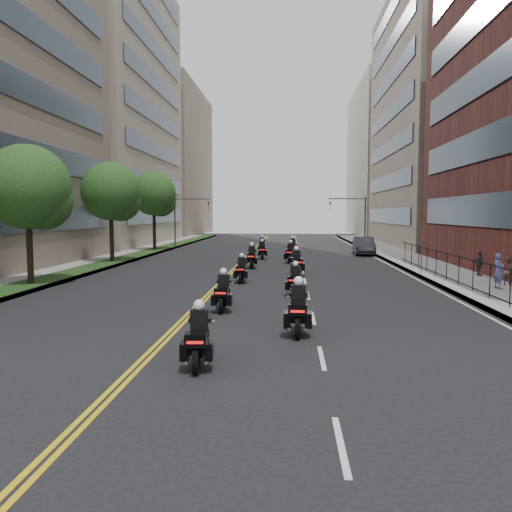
{
  "coord_description": "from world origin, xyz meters",
  "views": [
    {
      "loc": [
        2.34,
        -13.05,
        3.84
      ],
      "look_at": [
        0.5,
        13.85,
        1.51
      ],
      "focal_mm": 35.0,
      "sensor_mm": 36.0,
      "label": 1
    }
  ],
  "objects": [
    {
      "name": "ground",
      "position": [
        0.0,
        0.0,
        0.0
      ],
      "size": [
        160.0,
        160.0,
        0.0
      ],
      "primitive_type": "plane",
      "color": "black",
      "rests_on": "ground"
    },
    {
      "name": "sidewalk_right",
      "position": [
        12.0,
        25.0,
        0.07
      ],
      "size": [
        4.0,
        90.0,
        0.15
      ],
      "primitive_type": "cube",
      "color": "gray",
      "rests_on": "ground"
    },
    {
      "name": "sidewalk_left",
      "position": [
        -12.0,
        25.0,
        0.07
      ],
      "size": [
        4.0,
        90.0,
        0.15
      ],
      "primitive_type": "cube",
      "color": "gray",
      "rests_on": "ground"
    },
    {
      "name": "grass_strip",
      "position": [
        -11.2,
        25.0,
        0.17
      ],
      "size": [
        2.0,
        90.0,
        0.04
      ],
      "primitive_type": "cube",
      "color": "#1B3E16",
      "rests_on": "sidewalk_left"
    },
    {
      "name": "building_right_tan",
      "position": [
        21.48,
        48.0,
        15.0
      ],
      "size": [
        15.11,
        28.0,
        30.0
      ],
      "color": "#796958",
      "rests_on": "ground"
    },
    {
      "name": "building_right_far",
      "position": [
        21.5,
        78.0,
        13.0
      ],
      "size": [
        15.0,
        28.0,
        26.0
      ],
      "primitive_type": "cube",
      "color": "#A89A88",
      "rests_on": "ground"
    },
    {
      "name": "building_left_mid",
      "position": [
        -21.98,
        48.0,
        17.0
      ],
      "size": [
        16.11,
        28.0,
        34.0
      ],
      "color": "#A89A88",
      "rests_on": "ground"
    },
    {
      "name": "building_left_far",
      "position": [
        -22.0,
        78.0,
        13.0
      ],
      "size": [
        16.0,
        28.0,
        26.0
      ],
      "primitive_type": "cube",
      "color": "#796958",
      "rests_on": "ground"
    },
    {
      "name": "iron_fence",
      "position": [
        11.0,
        12.0,
        0.9
      ],
      "size": [
        0.05,
        28.0,
        1.5
      ],
      "color": "black",
      "rests_on": "sidewalk_right"
    },
    {
      "name": "street_trees",
      "position": [
        -11.05,
        18.61,
        5.13
      ],
      "size": [
        4.4,
        38.4,
        7.98
      ],
      "color": "black",
      "rests_on": "ground"
    },
    {
      "name": "traffic_signal_right",
      "position": [
        9.54,
        42.0,
        3.7
      ],
      "size": [
        4.09,
        0.2,
        5.6
      ],
      "color": "#3F3F44",
      "rests_on": "ground"
    },
    {
      "name": "traffic_signal_left",
      "position": [
        -9.54,
        42.0,
        3.7
      ],
      "size": [
        4.09,
        0.2,
        5.6
      ],
      "color": "#3F3F44",
      "rests_on": "ground"
    },
    {
      "name": "motorcycle_0",
      "position": [
        0.06,
        -0.86,
        0.66
      ],
      "size": [
        0.6,
        2.25,
        1.66
      ],
      "rotation": [
        0.0,
        0.0,
        0.08
      ],
      "color": "black",
      "rests_on": "ground"
    },
    {
      "name": "motorcycle_1",
      "position": [
        2.61,
        2.69,
        0.72
      ],
      "size": [
        0.58,
        2.46,
        1.82
      ],
      "rotation": [
        0.0,
        0.0,
        -0.03
      ],
      "color": "black",
      "rests_on": "ground"
    },
    {
      "name": "motorcycle_2",
      "position": [
        -0.28,
        6.28,
        0.66
      ],
      "size": [
        0.53,
        2.27,
        1.67
      ],
      "rotation": [
        0.0,
        0.0,
        0.03
      ],
      "color": "black",
      "rests_on": "ground"
    },
    {
      "name": "motorcycle_3",
      "position": [
        2.59,
        10.31,
        0.63
      ],
      "size": [
        0.64,
        2.14,
        1.58
      ],
      "rotation": [
        0.0,
        0.0,
        -0.13
      ],
      "color": "black",
      "rests_on": "ground"
    },
    {
      "name": "motorcycle_4",
      "position": [
        -0.33,
        14.33,
        0.64
      ],
      "size": [
        0.5,
        2.19,
        1.62
      ],
      "rotation": [
        0.0,
        0.0,
        0.0
      ],
      "color": "black",
      "rests_on": "ground"
    },
    {
      "name": "motorcycle_5",
      "position": [
        2.76,
        17.78,
        0.71
      ],
      "size": [
        0.66,
        2.42,
        1.79
      ],
      "rotation": [
        0.0,
        0.0,
        0.09
      ],
      "color": "black",
      "rests_on": "ground"
    },
    {
      "name": "motorcycle_6",
      "position": [
        -0.32,
        21.57,
        0.71
      ],
      "size": [
        0.56,
        2.43,
        1.79
      ],
      "rotation": [
        0.0,
        0.0,
        0.01
      ],
      "color": "black",
      "rests_on": "ground"
    },
    {
      "name": "motorcycle_7",
      "position": [
        2.38,
        25.45,
        0.7
      ],
      "size": [
        0.71,
        2.39,
        1.77
      ],
      "rotation": [
        0.0,
        0.0,
        -0.12
      ],
      "color": "black",
      "rests_on": "ground"
    },
    {
      "name": "motorcycle_8",
      "position": [
        0.03,
        28.5,
        0.67
      ],
      "size": [
        0.64,
        2.28,
        1.68
      ],
      "rotation": [
        0.0,
        0.0,
        0.11
      ],
      "color": "black",
      "rests_on": "ground"
    },
    {
      "name": "motorcycle_9",
      "position": [
        2.61,
        32.63,
        0.69
      ],
      "size": [
        0.71,
        2.37,
        1.75
      ],
      "rotation": [
        0.0,
        0.0,
        0.13
      ],
      "color": "black",
      "rests_on": "ground"
    },
    {
      "name": "motorcycle_10",
      "position": [
        -0.41,
        35.9,
        0.65
      ],
      "size": [
        0.52,
        2.24,
        1.65
      ],
      "rotation": [
        0.0,
        0.0,
        -0.03
      ],
      "color": "black",
      "rests_on": "ground"
    },
    {
      "name": "parked_sedan",
      "position": [
        9.14,
        33.28,
        0.82
      ],
      "size": [
        2.01,
        5.09,
        1.65
      ],
      "primitive_type": "imported",
      "rotation": [
        0.0,
        0.0,
        -0.05
      ],
      "color": "black",
      "rests_on": "ground"
    },
    {
      "name": "pedestrian_a",
      "position": [
        12.53,
        11.89,
        1.02
      ],
      "size": [
        0.6,
        0.74,
        1.75
      ],
      "primitive_type": "imported",
      "rotation": [
        0.0,
        0.0,
        1.9
      ],
      "color": "#55589C",
      "rests_on": "sidewalk_right"
    },
    {
      "name": "pedestrian_b",
      "position": [
        13.5,
        13.16,
        0.89
      ],
      "size": [
        0.86,
        0.91,
        1.48
      ],
      "primitive_type": "imported",
      "rotation": [
        0.0,
        0.0,
        2.13
      ],
      "color": "#935650",
      "rests_on": "sidewalk_right"
    },
    {
      "name": "pedestrian_c",
      "position": [
        13.5,
        17.02,
        0.89
      ],
      "size": [
        0.45,
        0.9,
        1.47
      ],
      "primitive_type": "imported",
      "rotation": [
        0.0,
        0.0,
        1.68
      ],
      "color": "#39383F",
      "rests_on": "sidewalk_right"
    }
  ]
}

